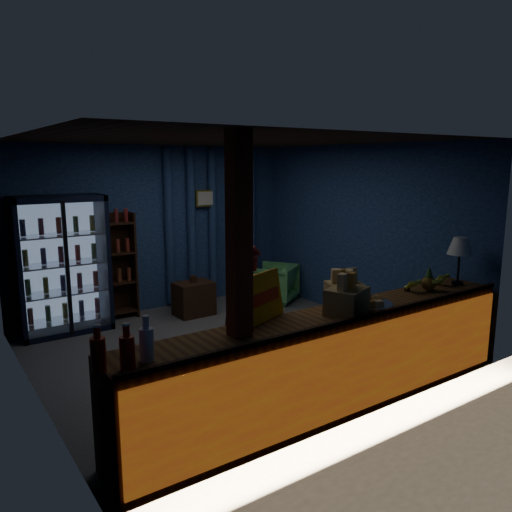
# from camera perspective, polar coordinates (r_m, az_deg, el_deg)

# --- Properties ---
(ground) EXTENTS (4.60, 4.60, 0.00)m
(ground) POSITION_cam_1_polar(r_m,az_deg,el_deg) (6.50, -3.10, -10.45)
(ground) COLOR #515154
(ground) RESTS_ON ground
(room_walls) EXTENTS (4.60, 4.60, 4.60)m
(room_walls) POSITION_cam_1_polar(r_m,az_deg,el_deg) (6.11, -3.25, 3.39)
(room_walls) COLOR navy
(room_walls) RESTS_ON ground
(counter) EXTENTS (4.40, 0.57, 0.99)m
(counter) POSITION_cam_1_polar(r_m,az_deg,el_deg) (4.91, 8.81, -11.83)
(counter) COLOR brown
(counter) RESTS_ON ground
(support_post) EXTENTS (0.16, 0.16, 2.60)m
(support_post) POSITION_cam_1_polar(r_m,az_deg,el_deg) (4.03, -1.91, -4.38)
(support_post) COLOR maroon
(support_post) RESTS_ON ground
(beverage_cooler) EXTENTS (1.20, 0.62, 1.90)m
(beverage_cooler) POSITION_cam_1_polar(r_m,az_deg,el_deg) (7.41, -21.44, -1.01)
(beverage_cooler) COLOR black
(beverage_cooler) RESTS_ON ground
(bottle_shelf) EXTENTS (0.50, 0.28, 1.60)m
(bottle_shelf) POSITION_cam_1_polar(r_m,az_deg,el_deg) (7.80, -15.54, -1.14)
(bottle_shelf) COLOR #321E0F
(bottle_shelf) RESTS_ON ground
(curtain_folds) EXTENTS (1.74, 0.14, 2.50)m
(curtain_folds) POSITION_cam_1_polar(r_m,az_deg,el_deg) (8.48, -4.98, 3.62)
(curtain_folds) COLOR navy
(curtain_folds) RESTS_ON room_walls
(framed_picture) EXTENTS (0.36, 0.04, 0.28)m
(framed_picture) POSITION_cam_1_polar(r_m,az_deg,el_deg) (8.32, -5.79, 6.58)
(framed_picture) COLOR gold
(framed_picture) RESTS_ON room_walls
(shopkeeper) EXTENTS (0.61, 0.43, 1.60)m
(shopkeeper) POSITION_cam_1_polar(r_m,az_deg,el_deg) (4.87, -0.86, -7.79)
(shopkeeper) COLOR maroon
(shopkeeper) RESTS_ON ground
(green_chair) EXTENTS (0.95, 0.96, 0.64)m
(green_chair) POSITION_cam_1_polar(r_m,az_deg,el_deg) (8.49, 2.09, -3.09)
(green_chair) COLOR #60C164
(green_chair) RESTS_ON ground
(side_table) EXTENTS (0.58, 0.43, 0.62)m
(side_table) POSITION_cam_1_polar(r_m,az_deg,el_deg) (7.81, -7.13, -4.83)
(side_table) COLOR #321E0F
(side_table) RESTS_ON ground
(yellow_sign) EXTENTS (0.54, 0.30, 0.43)m
(yellow_sign) POSITION_cam_1_polar(r_m,az_deg,el_deg) (4.46, 0.86, -4.69)
(yellow_sign) COLOR orange
(yellow_sign) RESTS_ON counter
(soda_bottles) EXTENTS (0.45, 0.18, 0.33)m
(soda_bottles) POSITION_cam_1_polar(r_m,az_deg,el_deg) (3.61, -14.80, -10.22)
(soda_bottles) COLOR red
(soda_bottles) RESTS_ON counter
(snack_box_left) EXTENTS (0.46, 0.43, 0.40)m
(snack_box_left) POSITION_cam_1_polar(r_m,az_deg,el_deg) (4.74, 10.33, -4.86)
(snack_box_left) COLOR #A4894F
(snack_box_left) RESTS_ON counter
(snack_box_centre) EXTENTS (0.42, 0.39, 0.36)m
(snack_box_centre) POSITION_cam_1_polar(r_m,az_deg,el_deg) (5.04, 10.06, -4.06)
(snack_box_centre) COLOR #A4894F
(snack_box_centre) RESTS_ON counter
(pastry_tray) EXTENTS (0.48, 0.48, 0.08)m
(pastry_tray) POSITION_cam_1_polar(r_m,az_deg,el_deg) (5.09, 12.73, -5.21)
(pastry_tray) COLOR silver
(pastry_tray) RESTS_ON counter
(banana_bunches) EXTENTS (0.74, 0.29, 0.16)m
(banana_bunches) POSITION_cam_1_polar(r_m,az_deg,el_deg) (5.87, 19.03, -2.84)
(banana_bunches) COLOR yellow
(banana_bunches) RESTS_ON counter
(table_lamp) EXTENTS (0.28, 0.28, 0.55)m
(table_lamp) POSITION_cam_1_polar(r_m,az_deg,el_deg) (6.15, 22.28, 0.86)
(table_lamp) COLOR black
(table_lamp) RESTS_ON counter
(pineapple) EXTENTS (0.16, 0.16, 0.27)m
(pineapple) POSITION_cam_1_polar(r_m,az_deg,el_deg) (5.78, 19.13, -2.73)
(pineapple) COLOR #876118
(pineapple) RESTS_ON counter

